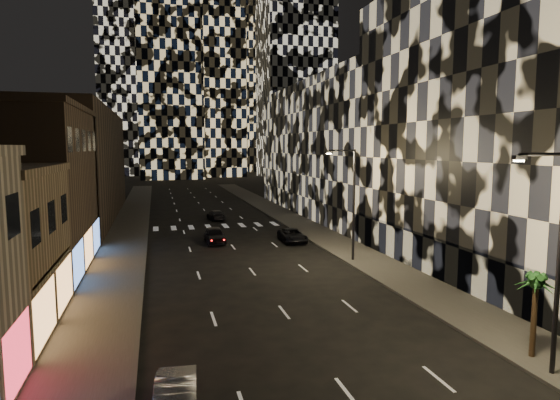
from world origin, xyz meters
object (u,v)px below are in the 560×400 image
car_dark_midlane (215,235)px  palm_tree (536,287)px  car_dark_oncoming (216,215)px  car_dark_rightlane (293,235)px  streetlight_near (555,248)px  streetlight_far (351,197)px

car_dark_midlane → palm_tree: (10.41, -28.87, 2.49)m
car_dark_oncoming → car_dark_rightlane: car_dark_rightlane is taller
streetlight_near → car_dark_midlane: 32.22m
streetlight_far → car_dark_rightlane: size_ratio=1.92×
streetlight_far → car_dark_rightlane: 10.23m
car_dark_oncoming → car_dark_rightlane: (5.54, -16.11, 0.02)m
streetlight_near → car_dark_rightlane: 29.26m
streetlight_near → car_dark_rightlane: (-2.31, 28.79, -4.70)m
car_dark_rightlane → car_dark_oncoming: bearing=109.5°
car_dark_midlane → palm_tree: 30.79m
streetlight_far → car_dark_oncoming: streetlight_far is taller
car_dark_oncoming → car_dark_midlane: bearing=78.3°
streetlight_near → streetlight_far: (0.00, 20.00, 0.00)m
palm_tree → streetlight_far: bearing=92.0°
car_dark_midlane → car_dark_rightlane: size_ratio=0.97×
streetlight_far → car_dark_oncoming: bearing=107.5°
streetlight_near → streetlight_far: same height
car_dark_midlane → streetlight_far: bearing=-46.8°
car_dark_midlane → car_dark_oncoming: bearing=82.3°
streetlight_near → streetlight_far: bearing=90.0°
car_dark_midlane → car_dark_oncoming: car_dark_midlane is taller
palm_tree → car_dark_oncoming: bearing=101.1°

